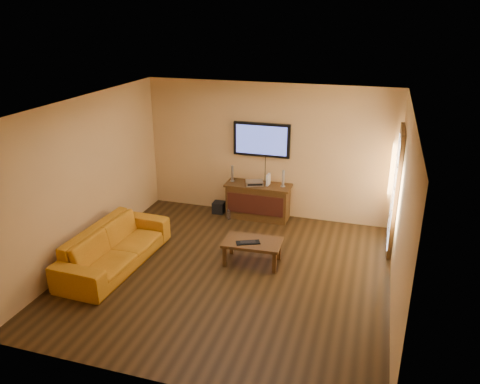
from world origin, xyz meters
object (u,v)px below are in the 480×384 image
at_px(speaker_left, 232,174).
at_px(av_receiver, 254,183).
at_px(game_console, 268,180).
at_px(television, 262,140).
at_px(coffee_table, 252,244).
at_px(media_console, 258,201).
at_px(subwoofer, 219,207).
at_px(sofa, 114,241).
at_px(bottle, 229,214).
at_px(speaker_right, 283,179).
at_px(keyboard, 248,242).

xyz_separation_m(speaker_left, av_receiver, (0.48, -0.06, -0.11)).
relative_size(av_receiver, game_console, 1.51).
distance_m(television, game_console, 0.80).
bearing_deg(coffee_table, speaker_left, 117.04).
height_order(media_console, subwoofer, media_console).
xyz_separation_m(sofa, bottle, (1.23, 2.27, -0.33)).
bearing_deg(bottle, av_receiver, 26.46).
distance_m(media_console, coffee_table, 1.86).
height_order(av_receiver, game_console, game_console).
bearing_deg(media_console, speaker_left, 176.17).
relative_size(television, speaker_left, 3.45).
bearing_deg(speaker_right, coffee_table, -93.24).
bearing_deg(sofa, keyboard, -71.40).
height_order(television, sofa, television).
relative_size(speaker_right, subwoofer, 1.43).
distance_m(sofa, subwoofer, 2.71).
distance_m(speaker_right, subwoofer, 1.54).
bearing_deg(game_console, coffee_table, -80.87).
bearing_deg(speaker_left, coffee_table, -62.96).
height_order(media_console, speaker_left, speaker_left).
relative_size(speaker_right, av_receiver, 0.98).
bearing_deg(television, game_console, -42.20).
height_order(coffee_table, keyboard, keyboard).
distance_m(sofa, av_receiver, 3.04).
height_order(speaker_right, subwoofer, speaker_right).
xyz_separation_m(media_console, sofa, (-1.77, -2.53, 0.08)).
bearing_deg(speaker_left, speaker_right, -0.34).
bearing_deg(av_receiver, sofa, -145.16).
xyz_separation_m(av_receiver, subwoofer, (-0.77, 0.03, -0.64)).
bearing_deg(subwoofer, sofa, -110.76).
bearing_deg(coffee_table, television, 100.87).
bearing_deg(speaker_left, sofa, -115.26).
height_order(television, subwoofer, television).
height_order(coffee_table, bottle, coffee_table).
bearing_deg(game_console, speaker_left, -177.24).
relative_size(av_receiver, bottle, 1.52).
distance_m(television, coffee_table, 2.41).
bearing_deg(speaker_right, bottle, -164.35).
distance_m(subwoofer, keyboard, 2.27).
xyz_separation_m(subwoofer, keyboard, (1.18, -1.91, 0.30)).
bearing_deg(av_receiver, speaker_right, -15.33).
height_order(television, speaker_left, television).
bearing_deg(speaker_left, media_console, -3.83).
bearing_deg(game_console, media_console, -167.57).
bearing_deg(speaker_right, av_receiver, -174.28).
relative_size(speaker_right, game_console, 1.49).
height_order(sofa, keyboard, sofa).
distance_m(sofa, speaker_right, 3.44).
bearing_deg(game_console, speaker_right, 3.01).
bearing_deg(television, speaker_left, -162.81).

